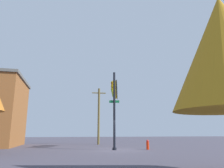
{
  "coord_description": "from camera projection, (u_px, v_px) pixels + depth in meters",
  "views": [
    {
      "loc": [
        -18.46,
        4.37,
        1.44
      ],
      "look_at": [
        -0.14,
        0.24,
        5.74
      ],
      "focal_mm": 34.22,
      "sensor_mm": 36.0,
      "label": 1
    }
  ],
  "objects": [
    {
      "name": "fire_hydrant",
      "position": [
        148.0,
        145.0,
        18.76
      ],
      "size": [
        0.33,
        0.24,
        0.83
      ],
      "color": "red",
      "rests_on": "ground_plane"
    },
    {
      "name": "ground_plane",
      "position": [
        114.0,
        150.0,
        18.17
      ],
      "size": [
        120.0,
        120.0,
        0.0
      ],
      "primitive_type": "plane",
      "color": "#443F4C"
    },
    {
      "name": "signal_pole_assembly",
      "position": [
        115.0,
        93.0,
        21.42
      ],
      "size": [
        4.95,
        1.89,
        6.89
      ],
      "color": "black",
      "rests_on": "ground_plane"
    },
    {
      "name": "utility_pole",
      "position": [
        99.0,
        115.0,
        27.57
      ],
      "size": [
        0.27,
        1.8,
        7.16
      ],
      "color": "brown",
      "rests_on": "ground_plane"
    }
  ]
}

